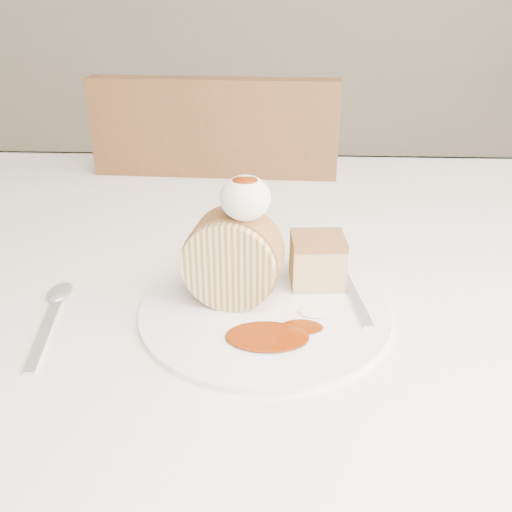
{
  "coord_description": "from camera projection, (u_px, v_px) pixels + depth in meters",
  "views": [
    {
      "loc": [
        0.03,
        -0.47,
        1.08
      ],
      "look_at": [
        0.01,
        0.06,
        0.82
      ],
      "focal_mm": 40.0,
      "sensor_mm": 36.0,
      "label": 1
    }
  ],
  "objects": [
    {
      "name": "table",
      "position": [
        257.0,
        311.0,
        0.79
      ],
      "size": [
        1.4,
        0.9,
        0.75
      ],
      "color": "white",
      "rests_on": "ground"
    },
    {
      "name": "plate",
      "position": [
        265.0,
        311.0,
        0.62
      ],
      "size": [
        0.29,
        0.29,
        0.01
      ],
      "primitive_type": "cylinder",
      "rotation": [
        0.0,
        0.0,
        0.08
      ],
      "color": "white",
      "rests_on": "table"
    },
    {
      "name": "chair_far",
      "position": [
        226.0,
        257.0,
        1.24
      ],
      "size": [
        0.45,
        0.45,
        0.92
      ],
      "rotation": [
        0.0,
        0.0,
        3.1
      ],
      "color": "brown",
      "rests_on": "ground"
    },
    {
      "name": "caramel_pool",
      "position": [
        267.0,
        336.0,
        0.56
      ],
      "size": [
        0.09,
        0.06,
        0.0
      ],
      "primitive_type": null,
      "rotation": [
        0.0,
        0.0,
        0.08
      ],
      "color": "#702204",
      "rests_on": "plate"
    },
    {
      "name": "roulade_slice",
      "position": [
        233.0,
        259.0,
        0.61
      ],
      "size": [
        0.11,
        0.07,
        0.1
      ],
      "primitive_type": "cylinder",
      "rotation": [
        1.57,
        0.0,
        -0.15
      ],
      "color": "beige",
      "rests_on": "plate"
    },
    {
      "name": "fork",
      "position": [
        355.0,
        298.0,
        0.63
      ],
      "size": [
        0.04,
        0.16,
        0.0
      ],
      "primitive_type": "cube",
      "rotation": [
        0.0,
        0.0,
        0.14
      ],
      "color": "silver",
      "rests_on": "plate"
    },
    {
      "name": "caramel_drizzle",
      "position": [
        245.0,
        174.0,
        0.56
      ],
      "size": [
        0.03,
        0.02,
        0.01
      ],
      "primitive_type": "ellipsoid",
      "color": "#702204",
      "rests_on": "whipped_cream"
    },
    {
      "name": "whipped_cream",
      "position": [
        245.0,
        198.0,
        0.57
      ],
      "size": [
        0.05,
        0.05,
        0.05
      ],
      "primitive_type": "ellipsoid",
      "color": "white",
      "rests_on": "roulade_slice"
    },
    {
      "name": "spoon",
      "position": [
        44.0,
        335.0,
        0.58
      ],
      "size": [
        0.05,
        0.16,
        0.0
      ],
      "primitive_type": "cube",
      "rotation": [
        0.0,
        0.0,
        0.15
      ],
      "color": "silver",
      "rests_on": "table"
    },
    {
      "name": "cake_chunk",
      "position": [
        317.0,
        263.0,
        0.66
      ],
      "size": [
        0.06,
        0.06,
        0.05
      ],
      "primitive_type": "cube",
      "rotation": [
        0.0,
        0.0,
        0.08
      ],
      "color": "#A4693E",
      "rests_on": "plate"
    }
  ]
}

